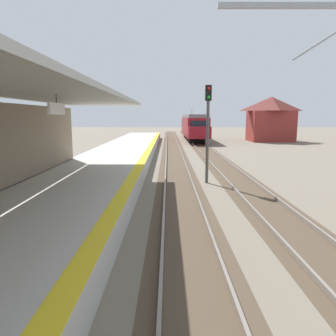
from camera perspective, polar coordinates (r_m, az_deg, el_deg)
The scene contains 6 objects.
station_platform at distance 14.18m, azimuth -15.83°, elevation -3.82°, with size 5.00×80.00×0.91m.
track_pair_nearest_platform at distance 17.66m, azimuth 1.72°, elevation -2.25°, with size 2.34×120.00×0.16m.
track_pair_middle at distance 18.09m, azimuth 12.56°, elevation -2.19°, with size 2.34×120.00×0.16m.
approaching_train at distance 49.21m, azimuth 4.54°, elevation 7.63°, with size 2.93×19.60×4.76m.
rail_signal_post at distance 16.98m, azimuth 7.08°, elevation 7.92°, with size 0.32×0.34×5.20m.
distant_trackside_house at distance 48.74m, azimuth 17.96°, elevation 8.56°, with size 6.60×5.28×6.40m.
Camera 1 is at (1.33, 2.71, 3.58)m, focal length 33.67 mm.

